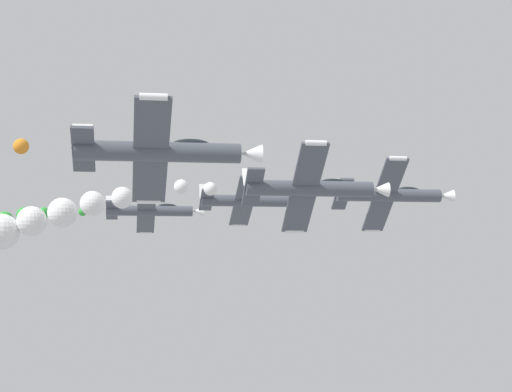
# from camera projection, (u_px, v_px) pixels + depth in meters

# --- Properties ---
(airplane_lead) EXTENTS (7.94, 10.35, 5.92)m
(airplane_lead) POSITION_uv_depth(u_px,v_px,m) (391.00, 195.00, 69.76)
(airplane_lead) COLOR #474C56
(airplane_left_inner) EXTENTS (8.79, 10.35, 4.43)m
(airplane_left_inner) POSITION_uv_depth(u_px,v_px,m) (250.00, 201.00, 79.34)
(airplane_left_inner) COLOR #474C56
(airplane_right_inner) EXTENTS (7.91, 10.35, 5.96)m
(airplane_right_inner) POSITION_uv_depth(u_px,v_px,m) (312.00, 188.00, 57.87)
(airplane_right_inner) COLOR #474C56
(airplane_left_outer) EXTENTS (8.76, 10.35, 4.49)m
(airplane_left_outer) POSITION_uv_depth(u_px,v_px,m) (152.00, 211.00, 87.70)
(airplane_left_outer) COLOR #474C56
(airplane_right_outer) EXTENTS (8.49, 10.35, 5.04)m
(airplane_right_outer) POSITION_uv_depth(u_px,v_px,m) (162.00, 151.00, 44.98)
(airplane_right_outer) COLOR #474C56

